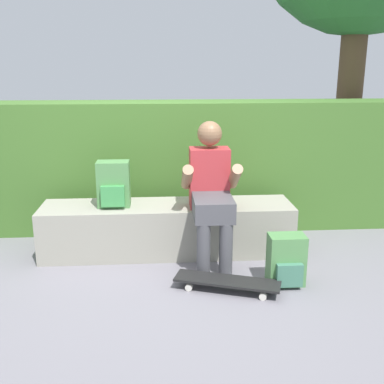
{
  "coord_description": "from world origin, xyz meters",
  "views": [
    {
      "loc": [
        -0.05,
        -3.61,
        1.67
      ],
      "look_at": [
        0.22,
        0.36,
        0.56
      ],
      "focal_mm": 43.23,
      "sensor_mm": 36.0,
      "label": 1
    }
  ],
  "objects_px": {
    "skateboard_near_person": "(227,282)",
    "person_skater": "(211,189)",
    "backpack_on_bench": "(114,185)",
    "backpack_on_ground": "(286,261)",
    "bench_main": "(168,228)"
  },
  "relations": [
    {
      "from": "skateboard_near_person",
      "to": "backpack_on_bench",
      "type": "xyz_separation_m",
      "value": [
        -0.9,
        0.78,
        0.57
      ]
    },
    {
      "from": "bench_main",
      "to": "person_skater",
      "type": "distance_m",
      "value": 0.6
    },
    {
      "from": "skateboard_near_person",
      "to": "person_skater",
      "type": "bearing_deg",
      "value": 96.85
    },
    {
      "from": "skateboard_near_person",
      "to": "backpack_on_bench",
      "type": "distance_m",
      "value": 1.32
    },
    {
      "from": "skateboard_near_person",
      "to": "backpack_on_bench",
      "type": "height_order",
      "value": "backpack_on_bench"
    },
    {
      "from": "person_skater",
      "to": "backpack_on_ground",
      "type": "height_order",
      "value": "person_skater"
    },
    {
      "from": "person_skater",
      "to": "skateboard_near_person",
      "type": "xyz_separation_m",
      "value": [
        0.07,
        -0.57,
        -0.58
      ]
    },
    {
      "from": "person_skater",
      "to": "backpack_on_bench",
      "type": "relative_size",
      "value": 3.01
    },
    {
      "from": "skateboard_near_person",
      "to": "backpack_on_ground",
      "type": "bearing_deg",
      "value": 10.16
    },
    {
      "from": "bench_main",
      "to": "backpack_on_ground",
      "type": "bearing_deg",
      "value": -37.73
    },
    {
      "from": "backpack_on_bench",
      "to": "backpack_on_ground",
      "type": "bearing_deg",
      "value": -26.76
    },
    {
      "from": "skateboard_near_person",
      "to": "backpack_on_bench",
      "type": "relative_size",
      "value": 2.05
    },
    {
      "from": "person_skater",
      "to": "backpack_on_ground",
      "type": "relative_size",
      "value": 3.01
    },
    {
      "from": "person_skater",
      "to": "backpack_on_bench",
      "type": "distance_m",
      "value": 0.86
    },
    {
      "from": "person_skater",
      "to": "backpack_on_ground",
      "type": "xyz_separation_m",
      "value": [
        0.54,
        -0.48,
        -0.46
      ]
    }
  ]
}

